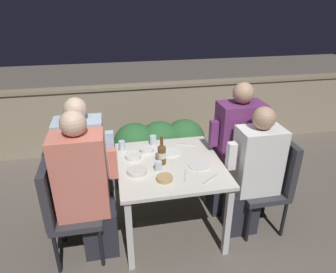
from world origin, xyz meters
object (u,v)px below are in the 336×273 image
object	(u,v)px
chair_left_near	(63,204)
beer_bottle	(162,153)
chair_left_far	(66,180)
chair_right_near	(272,178)
person_coral_top	(86,188)
person_white_polo	(253,172)
person_purple_stripe	(234,151)
chair_right_far	(251,162)
person_blue_shirt	(87,167)

from	to	relation	value
chair_left_near	beer_bottle	world-z (taller)	beer_bottle
chair_left_far	chair_right_near	world-z (taller)	same
person_coral_top	person_white_polo	size ratio (longest dim) A/B	1.07
person_white_polo	beer_bottle	xyz separation A→B (m)	(-0.78, 0.16, 0.19)
person_purple_stripe	beer_bottle	xyz separation A→B (m)	(-0.73, -0.15, 0.13)
chair_right_far	beer_bottle	world-z (taller)	beer_bottle
person_blue_shirt	person_purple_stripe	world-z (taller)	person_purple_stripe
chair_left_near	beer_bottle	xyz separation A→B (m)	(0.83, 0.18, 0.27)
person_white_polo	person_coral_top	bearing A→B (deg)	-179.17
person_coral_top	person_blue_shirt	distance (m)	0.35
chair_left_far	person_coral_top	bearing A→B (deg)	-59.47
chair_right_far	person_coral_top	bearing A→B (deg)	-168.15
person_blue_shirt	chair_left_near	bearing A→B (deg)	-117.17
chair_left_far	chair_right_near	xyz separation A→B (m)	(1.82, -0.33, 0.00)
chair_left_near	person_blue_shirt	bearing A→B (deg)	62.83
chair_left_far	chair_right_far	bearing A→B (deg)	-0.84
person_purple_stripe	chair_left_far	bearing A→B (deg)	179.06
chair_left_far	person_blue_shirt	xyz separation A→B (m)	(0.19, 0.00, 0.11)
chair_right_far	person_purple_stripe	world-z (taller)	person_purple_stripe
chair_left_near	person_purple_stripe	distance (m)	1.60
chair_left_far	person_blue_shirt	size ratio (longest dim) A/B	0.70
chair_left_far	beer_bottle	distance (m)	0.90
chair_right_near	chair_left_near	bearing A→B (deg)	-179.35
person_coral_top	person_white_polo	distance (m)	1.42
person_white_polo	person_purple_stripe	distance (m)	0.32
chair_left_far	chair_right_far	world-z (taller)	same
person_coral_top	chair_left_far	bearing A→B (deg)	120.53
chair_left_near	person_purple_stripe	xyz separation A→B (m)	(1.56, 0.33, 0.14)
chair_left_near	person_coral_top	world-z (taller)	person_coral_top
chair_right_near	person_white_polo	distance (m)	0.21
person_coral_top	chair_right_near	world-z (taller)	person_coral_top
chair_left_far	person_purple_stripe	size ratio (longest dim) A/B	0.67
chair_left_far	person_purple_stripe	bearing A→B (deg)	-0.94
person_white_polo	beer_bottle	size ratio (longest dim) A/B	4.79
person_blue_shirt	person_white_polo	bearing A→B (deg)	-13.10
person_blue_shirt	beer_bottle	size ratio (longest dim) A/B	5.06
person_blue_shirt	chair_right_near	bearing A→B (deg)	-11.56
chair_right_far	person_white_polo	bearing A→B (deg)	-115.05
person_blue_shirt	chair_right_near	size ratio (longest dim) A/B	1.42
person_blue_shirt	beer_bottle	distance (m)	0.69
person_coral_top	chair_right_far	size ratio (longest dim) A/B	1.44
person_blue_shirt	chair_right_near	xyz separation A→B (m)	(1.63, -0.33, -0.11)
person_coral_top	beer_bottle	size ratio (longest dim) A/B	5.13
chair_left_near	person_white_polo	size ratio (longest dim) A/B	0.74
person_coral_top	chair_left_far	world-z (taller)	person_coral_top
chair_left_far	person_purple_stripe	xyz separation A→B (m)	(1.57, -0.03, 0.14)
chair_left_far	person_blue_shirt	world-z (taller)	person_blue_shirt
chair_right_near	person_purple_stripe	size ratio (longest dim) A/B	0.67
person_blue_shirt	person_coral_top	bearing A→B (deg)	-87.85
chair_left_far	person_blue_shirt	bearing A→B (deg)	0.00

